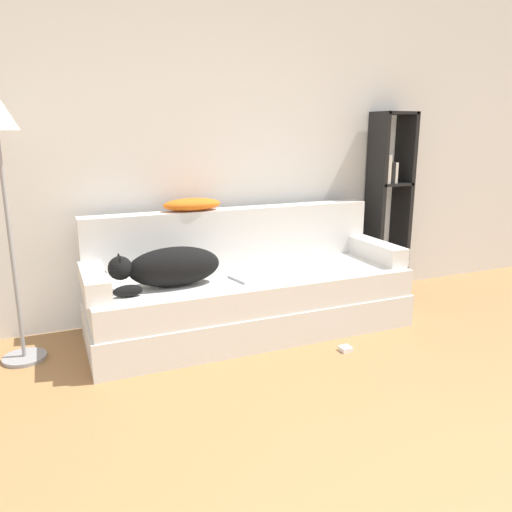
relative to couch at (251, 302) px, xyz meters
name	(u,v)px	position (x,y,z in m)	size (l,w,h in m)	color
wall_back	(201,140)	(-0.18, 0.55, 1.14)	(7.50, 0.06, 2.70)	silver
couch	(251,302)	(0.00, 0.00, 0.00)	(2.28, 0.80, 0.43)	silver
couch_backrest	(234,236)	(0.00, 0.33, 0.43)	(2.24, 0.15, 0.42)	silver
couch_arm_left	(94,281)	(-1.07, -0.01, 0.29)	(0.15, 0.61, 0.14)	silver
couch_arm_right	(376,250)	(1.07, -0.01, 0.29)	(0.15, 0.61, 0.14)	silver
dog	(169,267)	(-0.60, -0.07, 0.35)	(0.72, 0.27, 0.26)	black
laptop	(253,276)	(-0.03, -0.10, 0.23)	(0.32, 0.27, 0.02)	#B7B7BC
throw_pillow	(192,204)	(-0.32, 0.34, 0.69)	(0.43, 0.20, 0.09)	orange
bookshelf	(389,196)	(1.44, 0.37, 0.65)	(0.33, 0.26, 1.57)	black
power_adapter	(345,349)	(0.44, -0.58, -0.20)	(0.07, 0.07, 0.03)	white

